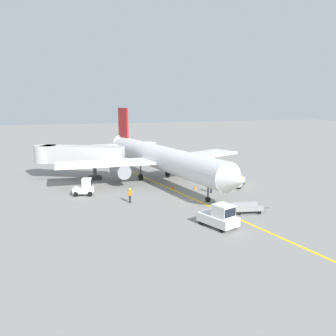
# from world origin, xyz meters

# --- Properties ---
(ground_plane) EXTENTS (300.00, 300.00, 0.00)m
(ground_plane) POSITION_xyz_m (0.00, 0.00, 0.00)
(ground_plane) COLOR gray
(taxi_line_yellow) EXTENTS (12.67, 79.08, 0.01)m
(taxi_line_yellow) POSITION_xyz_m (-0.62, 5.00, 0.00)
(taxi_line_yellow) COLOR yellow
(taxi_line_yellow) RESTS_ON ground
(airliner) EXTENTS (28.27, 35.27, 10.10)m
(airliner) POSITION_xyz_m (-0.70, 10.67, 3.42)
(airliner) COLOR white
(airliner) RESTS_ON ground
(jet_bridge) EXTENTS (12.51, 8.32, 4.85)m
(jet_bridge) POSITION_xyz_m (-11.94, 16.27, 3.54)
(jet_bridge) COLOR beige
(jet_bridge) RESTS_ON ground
(pushback_tug) EXTENTS (2.97, 4.02, 2.20)m
(pushback_tug) POSITION_xyz_m (-1.46, -8.87, 0.99)
(pushback_tug) COLOR silver
(pushback_tug) RESTS_ON ground
(baggage_tug_near_wing) EXTENTS (2.66, 1.89, 2.10)m
(baggage_tug_near_wing) POSITION_xyz_m (-11.57, 6.31, 0.93)
(baggage_tug_near_wing) COLOR silver
(baggage_tug_near_wing) RESTS_ON ground
(belt_loader_forward_hold) EXTENTS (4.27, 4.55, 2.59)m
(belt_loader_forward_hold) POSITION_xyz_m (8.04, 4.07, 0.78)
(belt_loader_forward_hold) COLOR silver
(belt_loader_forward_hold) RESTS_ON ground
(baggage_cart_loaded) EXTENTS (3.84, 2.11, 0.94)m
(baggage_cart_loaded) POSITION_xyz_m (3.19, -6.16, 0.47)
(baggage_cart_loaded) COLOR #A5A5A8
(baggage_cart_loaded) RESTS_ON ground
(ground_crew_marshaller) EXTENTS (0.36, 0.24, 1.70)m
(ground_crew_marshaller) POSITION_xyz_m (-7.20, 1.35, 0.91)
(ground_crew_marshaller) COLOR #26262D
(ground_crew_marshaller) RESTS_ON ground
(ground_crew_wing_walker) EXTENTS (0.36, 0.24, 1.70)m
(ground_crew_wing_walker) POSITION_xyz_m (3.30, 2.18, 0.91)
(ground_crew_wing_walker) COLOR #26262D
(ground_crew_wing_walker) RESTS_ON ground
(safety_cone_nose_left) EXTENTS (0.36, 0.36, 0.44)m
(safety_cone_nose_left) POSITION_xyz_m (-0.51, 5.56, 0.22)
(safety_cone_nose_left) COLOR orange
(safety_cone_nose_left) RESTS_ON ground
(safety_cone_nose_right) EXTENTS (0.36, 0.36, 0.44)m
(safety_cone_nose_right) POSITION_xyz_m (2.20, 4.65, 0.22)
(safety_cone_nose_right) COLOR orange
(safety_cone_nose_right) RESTS_ON ground
(safety_cone_wingtip_left) EXTENTS (0.36, 0.36, 0.44)m
(safety_cone_wingtip_left) POSITION_xyz_m (11.64, 14.01, 0.22)
(safety_cone_wingtip_left) COLOR orange
(safety_cone_wingtip_left) RESTS_ON ground
(safety_cone_wingtip_right) EXTENTS (0.36, 0.36, 0.44)m
(safety_cone_wingtip_right) POSITION_xyz_m (7.53, 10.44, 0.22)
(safety_cone_wingtip_right) COLOR orange
(safety_cone_wingtip_right) RESTS_ON ground
(safety_cone_tail_area) EXTENTS (0.36, 0.36, 0.44)m
(safety_cone_tail_area) POSITION_xyz_m (3.24, -3.75, 0.22)
(safety_cone_tail_area) COLOR orange
(safety_cone_tail_area) RESTS_ON ground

